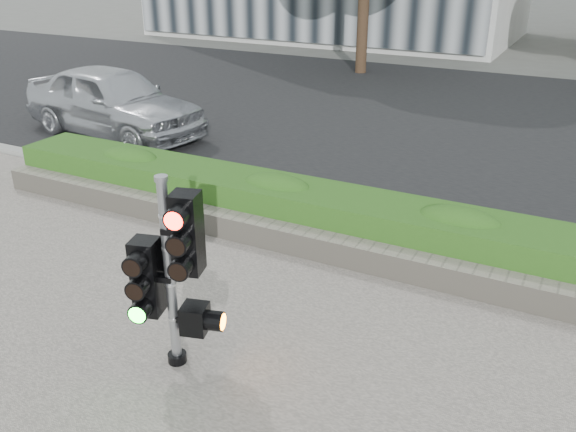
{
  "coord_description": "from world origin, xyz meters",
  "views": [
    {
      "loc": [
        2.84,
        -4.85,
        3.95
      ],
      "look_at": [
        0.01,
        0.6,
        1.2
      ],
      "focal_mm": 38.0,
      "sensor_mm": 36.0,
      "label": 1
    }
  ],
  "objects": [
    {
      "name": "ground",
      "position": [
        0.0,
        0.0,
        0.0
      ],
      "size": [
        120.0,
        120.0,
        0.0
      ],
      "primitive_type": "plane",
      "color": "#51514C",
      "rests_on": "ground"
    },
    {
      "name": "road",
      "position": [
        0.0,
        10.0,
        0.01
      ],
      "size": [
        60.0,
        13.0,
        0.02
      ],
      "primitive_type": "cube",
      "color": "black",
      "rests_on": "ground"
    },
    {
      "name": "curb",
      "position": [
        0.0,
        3.15,
        0.06
      ],
      "size": [
        60.0,
        0.25,
        0.12
      ],
      "primitive_type": "cube",
      "color": "gray",
      "rests_on": "ground"
    },
    {
      "name": "stone_wall",
      "position": [
        0.0,
        1.9,
        0.2
      ],
      "size": [
        12.0,
        0.32,
        0.34
      ],
      "primitive_type": "cube",
      "color": "gray",
      "rests_on": "sidewalk"
    },
    {
      "name": "hedge",
      "position": [
        0.0,
        2.55,
        0.37
      ],
      "size": [
        12.0,
        1.0,
        0.68
      ],
      "primitive_type": "cube",
      "color": "#4C8D2B",
      "rests_on": "sidewalk"
    },
    {
      "name": "traffic_signal",
      "position": [
        -0.5,
        -0.82,
        1.15
      ],
      "size": [
        0.74,
        0.62,
        2.03
      ],
      "rotation": [
        0.0,
        0.0,
        0.27
      ],
      "color": "black",
      "rests_on": "sidewalk"
    },
    {
      "name": "car_silver",
      "position": [
        -6.71,
        5.15,
        0.78
      ],
      "size": [
        4.69,
        2.39,
        1.53
      ],
      "primitive_type": "imported",
      "rotation": [
        0.0,
        0.0,
        1.44
      ],
      "color": "silver",
      "rests_on": "road"
    }
  ]
}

